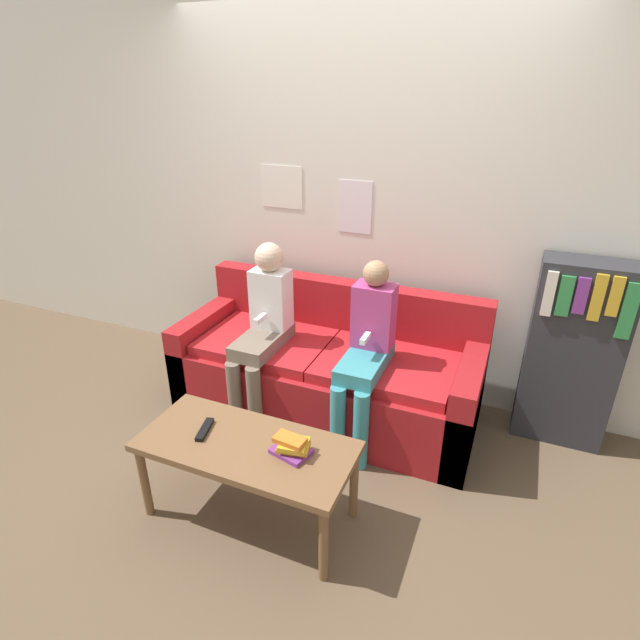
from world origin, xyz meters
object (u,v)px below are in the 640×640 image
bookshelf (572,354)px  couch (328,372)px  person_left (263,325)px  tv_remote (205,430)px  coffee_table (247,452)px  person_right (366,349)px

bookshelf → couch: bearing=-167.6°
person_left → tv_remote: person_left is taller
coffee_table → bookshelf: 1.98m
person_left → person_right: (0.69, -0.01, -0.03)m
coffee_table → bookshelf: size_ratio=0.92×
person_left → person_right: person_left is taller
couch → tv_remote: (-0.25, -1.02, 0.18)m
tv_remote → person_right: bearing=41.0°
bookshelf → coffee_table: bearing=-137.4°
person_left → bookshelf: bearing=15.4°
person_left → tv_remote: bearing=-82.0°
person_left → person_right: size_ratio=1.02×
person_left → tv_remote: size_ratio=6.61×
person_right → tv_remote: bearing=-124.4°
person_right → couch: bearing=149.1°
person_left → bookshelf: bookshelf is taller
person_left → coffee_table: bearing=-67.1°
person_left → tv_remote: (0.12, -0.84, -0.19)m
couch → person_left: (-0.37, -0.18, 0.36)m
coffee_table → tv_remote: 0.24m
person_right → tv_remote: person_right is taller
coffee_table → person_left: person_left is taller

